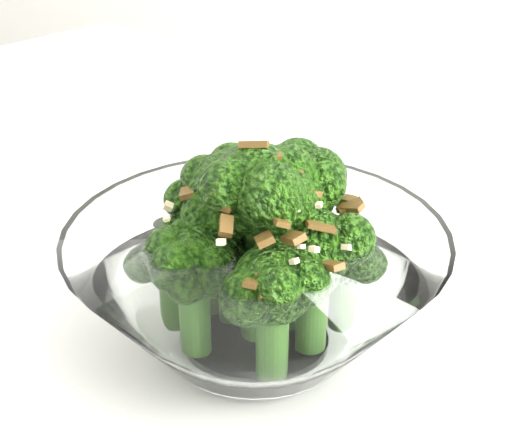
% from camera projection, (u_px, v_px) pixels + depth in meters
% --- Properties ---
extents(table, '(1.39, 1.14, 0.75)m').
position_uv_depth(table, '(169.00, 288.00, 0.71)').
color(table, white).
rests_on(table, ground).
extents(broccoli_dish, '(0.24, 0.24, 0.15)m').
position_uv_depth(broccoli_dish, '(256.00, 277.00, 0.50)').
color(broccoli_dish, white).
rests_on(broccoli_dish, table).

